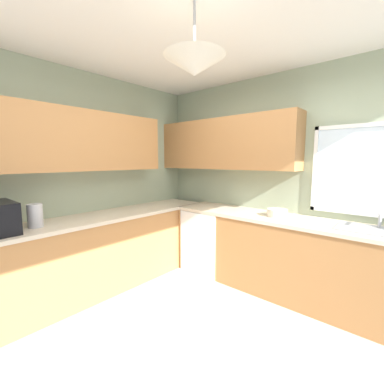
{
  "coord_description": "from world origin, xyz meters",
  "views": [
    {
      "loc": [
        1.24,
        -1.44,
        1.58
      ],
      "look_at": [
        -0.7,
        0.77,
        1.21
      ],
      "focal_mm": 24.05,
      "sensor_mm": 36.0,
      "label": 1
    }
  ],
  "objects_px": {
    "dishwasher": "(210,240)",
    "kettle": "(35,216)",
    "sink_assembly": "(377,230)",
    "bowl": "(277,213)"
  },
  "relations": [
    {
      "from": "kettle",
      "to": "sink_assembly",
      "type": "height_order",
      "value": "kettle"
    },
    {
      "from": "kettle",
      "to": "sink_assembly",
      "type": "relative_size",
      "value": 0.35
    },
    {
      "from": "kettle",
      "to": "sink_assembly",
      "type": "distance_m",
      "value": 3.31
    },
    {
      "from": "dishwasher",
      "to": "kettle",
      "type": "xyz_separation_m",
      "value": [
        -0.64,
        -2.03,
        0.6
      ]
    },
    {
      "from": "dishwasher",
      "to": "kettle",
      "type": "distance_m",
      "value": 2.21
    },
    {
      "from": "kettle",
      "to": "sink_assembly",
      "type": "xyz_separation_m",
      "value": [
        2.59,
        2.07,
        -0.11
      ]
    },
    {
      "from": "dishwasher",
      "to": "sink_assembly",
      "type": "relative_size",
      "value": 1.3
    },
    {
      "from": "bowl",
      "to": "sink_assembly",
      "type": "bearing_deg",
      "value": 0.35
    },
    {
      "from": "sink_assembly",
      "to": "bowl",
      "type": "bearing_deg",
      "value": -179.65
    },
    {
      "from": "sink_assembly",
      "to": "dishwasher",
      "type": "bearing_deg",
      "value": -178.94
    }
  ]
}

